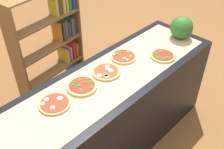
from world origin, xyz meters
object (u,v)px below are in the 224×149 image
pizza_mushroom_3 (123,57)px  pizza_mozzarella_0 (54,104)px  pizza_spinach_1 (82,86)px  watermelon (182,27)px  pizza_spinach_4 (163,56)px  pizza_mozzarella_2 (106,72)px  bookshelf (57,41)px

pizza_mushroom_3 → pizza_mozzarella_0: bearing=-177.0°
pizza_spinach_1 → watermelon: size_ratio=1.08×
pizza_mozzarella_0 → watermelon: size_ratio=1.05×
pizza_spinach_1 → pizza_spinach_4: bearing=-14.5°
pizza_mozzarella_2 → pizza_spinach_1: bearing=178.8°
pizza_mozzarella_2 → bookshelf: bearing=77.5°
pizza_mozzarella_0 → pizza_spinach_1: pizza_spinach_1 is taller
pizza_spinach_1 → bookshelf: 1.21m
bookshelf → pizza_mushroom_3: bearing=-88.1°
pizza_mushroom_3 → pizza_spinach_4: (0.27, -0.25, -0.00)m
pizza_mushroom_3 → pizza_spinach_4: pizza_mushroom_3 is taller
pizza_mushroom_3 → pizza_spinach_4: size_ratio=0.99×
pizza_mozzarella_0 → pizza_mozzarella_2: bearing=-0.4°
pizza_mozzarella_0 → watermelon: watermelon is taller
pizza_spinach_1 → pizza_mushroom_3: (0.54, 0.04, -0.00)m
pizza_mozzarella_0 → pizza_mozzarella_2: pizza_mozzarella_2 is taller
pizza_spinach_1 → pizza_mozzarella_2: pizza_spinach_1 is taller
pizza_spinach_1 → pizza_mushroom_3: same height
pizza_spinach_4 → bookshelf: 1.34m
pizza_mushroom_3 → bookshelf: size_ratio=0.18×
pizza_spinach_1 → pizza_mozzarella_0: bearing=-179.6°
pizza_mozzarella_0 → pizza_mushroom_3: bearing=3.0°
watermelon → pizza_mozzarella_2: bearing=172.6°
pizza_spinach_4 → bookshelf: (-0.30, 1.28, -0.25)m
pizza_spinach_1 → watermelon: bearing=-6.1°
pizza_spinach_1 → pizza_spinach_4: size_ratio=1.05×
pizza_mozzarella_0 → pizza_spinach_4: size_ratio=1.02×
pizza_mozzarella_0 → pizza_spinach_4: bearing=-10.9°
pizza_spinach_4 → pizza_mozzarella_0: bearing=169.1°
pizza_spinach_1 → pizza_mozzarella_2: (0.27, -0.01, -0.00)m
pizza_mozzarella_2 → watermelon: 0.97m
pizza_mushroom_3 → pizza_mozzarella_2: bearing=-170.4°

